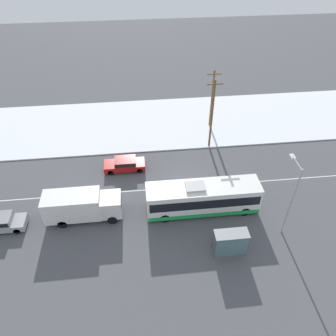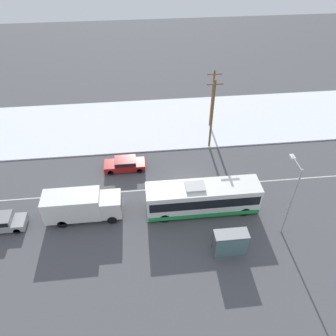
{
  "view_description": "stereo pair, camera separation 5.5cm",
  "coord_description": "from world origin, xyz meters",
  "px_view_note": "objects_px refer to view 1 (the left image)",
  "views": [
    {
      "loc": [
        -4.55,
        -24.63,
        23.65
      ],
      "look_at": [
        -1.69,
        1.62,
        1.4
      ],
      "focal_mm": 35.0,
      "sensor_mm": 36.0,
      "label": 1
    },
    {
      "loc": [
        -4.5,
        -24.63,
        23.65
      ],
      "look_at": [
        -1.69,
        1.62,
        1.4
      ],
      "focal_mm": 35.0,
      "sensor_mm": 36.0,
      "label": 2
    }
  ],
  "objects_px": {
    "sedan_car": "(125,164)",
    "parked_car_near_truck": "(1,222)",
    "pedestrian_at_stop": "(222,235)",
    "utility_pole_roadside": "(212,114)",
    "city_bus": "(203,198)",
    "bus_shelter": "(232,242)",
    "utility_pole_snowlot": "(212,98)",
    "box_truck": "(81,205)",
    "streetlamp": "(292,192)"
  },
  "relations": [
    {
      "from": "sedan_car",
      "to": "utility_pole_snowlot",
      "type": "distance_m",
      "value": 13.98
    },
    {
      "from": "box_truck",
      "to": "utility_pole_snowlot",
      "type": "distance_m",
      "value": 21.07
    },
    {
      "from": "streetlamp",
      "to": "parked_car_near_truck",
      "type": "bearing_deg",
      "value": 173.7
    },
    {
      "from": "bus_shelter",
      "to": "utility_pole_roadside",
      "type": "relative_size",
      "value": 0.33
    },
    {
      "from": "sedan_car",
      "to": "pedestrian_at_stop",
      "type": "bearing_deg",
      "value": 127.12
    },
    {
      "from": "pedestrian_at_stop",
      "to": "bus_shelter",
      "type": "xyz_separation_m",
      "value": [
        0.46,
        -1.3,
        0.7
      ]
    },
    {
      "from": "bus_shelter",
      "to": "utility_pole_snowlot",
      "type": "bearing_deg",
      "value": 83.08
    },
    {
      "from": "box_truck",
      "to": "pedestrian_at_stop",
      "type": "xyz_separation_m",
      "value": [
        12.25,
        -4.25,
        -0.65
      ]
    },
    {
      "from": "city_bus",
      "to": "streetlamp",
      "type": "relative_size",
      "value": 1.43
    },
    {
      "from": "city_bus",
      "to": "utility_pole_roadside",
      "type": "bearing_deg",
      "value": 74.51
    },
    {
      "from": "streetlamp",
      "to": "city_bus",
      "type": "bearing_deg",
      "value": 155.37
    },
    {
      "from": "city_bus",
      "to": "parked_car_near_truck",
      "type": "bearing_deg",
      "value": -179.14
    },
    {
      "from": "parked_car_near_truck",
      "to": "bus_shelter",
      "type": "xyz_separation_m",
      "value": [
        19.99,
        -5.05,
        0.88
      ]
    },
    {
      "from": "pedestrian_at_stop",
      "to": "streetlamp",
      "type": "relative_size",
      "value": 0.21
    },
    {
      "from": "city_bus",
      "to": "parked_car_near_truck",
      "type": "distance_m",
      "value": 18.62
    },
    {
      "from": "utility_pole_roadside",
      "to": "pedestrian_at_stop",
      "type": "bearing_deg",
      "value": -97.57
    },
    {
      "from": "city_bus",
      "to": "bus_shelter",
      "type": "height_order",
      "value": "city_bus"
    },
    {
      "from": "sedan_car",
      "to": "streetlamp",
      "type": "bearing_deg",
      "value": 144.62
    },
    {
      "from": "pedestrian_at_stop",
      "to": "utility_pole_snowlot",
      "type": "height_order",
      "value": "utility_pole_snowlot"
    },
    {
      "from": "pedestrian_at_stop",
      "to": "streetlamp",
      "type": "distance_m",
      "value": 6.91
    },
    {
      "from": "box_truck",
      "to": "streetlamp",
      "type": "xyz_separation_m",
      "value": [
        18.03,
        -3.29,
        3.03
      ]
    },
    {
      "from": "parked_car_near_truck",
      "to": "bus_shelter",
      "type": "bearing_deg",
      "value": -14.17
    },
    {
      "from": "box_truck",
      "to": "parked_car_near_truck",
      "type": "distance_m",
      "value": 7.34
    },
    {
      "from": "sedan_car",
      "to": "pedestrian_at_stop",
      "type": "height_order",
      "value": "pedestrian_at_stop"
    },
    {
      "from": "bus_shelter",
      "to": "streetlamp",
      "type": "distance_m",
      "value": 6.49
    },
    {
      "from": "streetlamp",
      "to": "utility_pole_snowlot",
      "type": "bearing_deg",
      "value": 99.23
    },
    {
      "from": "city_bus",
      "to": "utility_pole_roadside",
      "type": "distance_m",
      "value": 10.93
    },
    {
      "from": "sedan_car",
      "to": "parked_car_near_truck",
      "type": "bearing_deg",
      "value": 32.54
    },
    {
      "from": "sedan_car",
      "to": "utility_pole_snowlot",
      "type": "height_order",
      "value": "utility_pole_snowlot"
    },
    {
      "from": "bus_shelter",
      "to": "utility_pole_snowlot",
      "type": "xyz_separation_m",
      "value": [
        2.43,
        20.0,
        2.36
      ]
    },
    {
      "from": "streetlamp",
      "to": "utility_pole_roadside",
      "type": "xyz_separation_m",
      "value": [
        -3.89,
        13.23,
        -0.15
      ]
    },
    {
      "from": "sedan_car",
      "to": "utility_pole_roadside",
      "type": "distance_m",
      "value": 11.3
    },
    {
      "from": "city_bus",
      "to": "sedan_car",
      "type": "distance_m",
      "value": 10.11
    },
    {
      "from": "box_truck",
      "to": "bus_shelter",
      "type": "height_order",
      "value": "box_truck"
    },
    {
      "from": "parked_car_near_truck",
      "to": "utility_pole_roadside",
      "type": "xyz_separation_m",
      "value": [
        21.41,
        10.43,
        3.71
      ]
    },
    {
      "from": "utility_pole_roadside",
      "to": "utility_pole_snowlot",
      "type": "relative_size",
      "value": 1.12
    },
    {
      "from": "sedan_car",
      "to": "pedestrian_at_stop",
      "type": "relative_size",
      "value": 2.8
    },
    {
      "from": "pedestrian_at_stop",
      "to": "utility_pole_roadside",
      "type": "distance_m",
      "value": 14.73
    },
    {
      "from": "box_truck",
      "to": "utility_pole_roadside",
      "type": "distance_m",
      "value": 17.52
    },
    {
      "from": "pedestrian_at_stop",
      "to": "utility_pole_roadside",
      "type": "xyz_separation_m",
      "value": [
        1.89,
        14.18,
        3.53
      ]
    },
    {
      "from": "parked_car_near_truck",
      "to": "utility_pole_roadside",
      "type": "relative_size",
      "value": 0.49
    },
    {
      "from": "bus_shelter",
      "to": "streetlamp",
      "type": "relative_size",
      "value": 0.38
    },
    {
      "from": "pedestrian_at_stop",
      "to": "utility_pole_snowlot",
      "type": "distance_m",
      "value": 19.16
    },
    {
      "from": "bus_shelter",
      "to": "utility_pole_snowlot",
      "type": "height_order",
      "value": "utility_pole_snowlot"
    },
    {
      "from": "sedan_car",
      "to": "streetlamp",
      "type": "height_order",
      "value": "streetlamp"
    },
    {
      "from": "city_bus",
      "to": "utility_pole_roadside",
      "type": "xyz_separation_m",
      "value": [
        2.81,
        10.15,
        2.92
      ]
    },
    {
      "from": "box_truck",
      "to": "parked_car_near_truck",
      "type": "height_order",
      "value": "box_truck"
    },
    {
      "from": "city_bus",
      "to": "utility_pole_snowlot",
      "type": "distance_m",
      "value": 15.35
    },
    {
      "from": "box_truck",
      "to": "sedan_car",
      "type": "bearing_deg",
      "value": 59.22
    },
    {
      "from": "sedan_car",
      "to": "bus_shelter",
      "type": "xyz_separation_m",
      "value": [
        8.74,
        -12.23,
        0.9
      ]
    }
  ]
}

